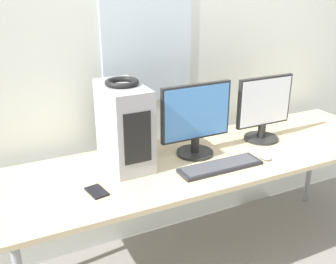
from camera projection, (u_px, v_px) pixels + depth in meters
wall_back at (174, 43)px, 2.51m from camera, size 8.00×0.07×2.70m
desk at (211, 162)px, 2.33m from camera, size 2.44×0.73×0.77m
pc_tower at (124, 126)px, 2.13m from camera, size 0.21×0.40×0.45m
headphones at (122, 82)px, 2.04m from camera, size 0.18×0.18×0.03m
monitor_main at (196, 119)px, 2.25m from camera, size 0.44×0.22×0.43m
monitor_right_near at (264, 109)px, 2.46m from camera, size 0.39×0.22×0.41m
keyboard at (220, 166)px, 2.15m from camera, size 0.48×0.13×0.02m
mouse at (264, 156)px, 2.27m from camera, size 0.05×0.10×0.03m
cell_phone at (97, 192)px, 1.91m from camera, size 0.10×0.14×0.01m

